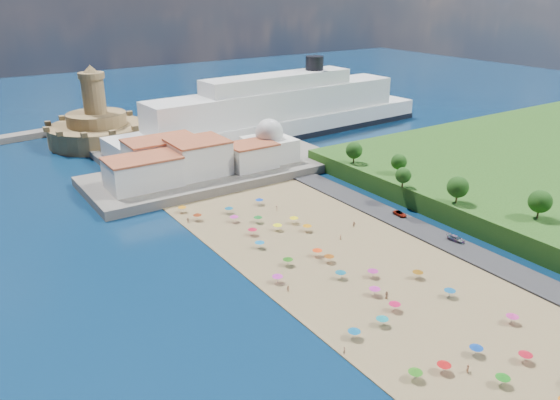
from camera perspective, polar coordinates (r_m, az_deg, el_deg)
ground at (r=130.04m, az=4.68°, el=-7.02°), size 700.00×700.00×0.00m
terrace at (r=191.24m, az=-6.50°, el=2.95°), size 90.00×36.00×3.00m
jetty at (r=214.58m, az=-16.10°, el=4.22°), size 18.00×70.00×2.40m
waterfront_buildings at (r=184.61m, az=-10.27°, el=4.14°), size 57.00×29.00×11.00m
domed_building at (r=196.86m, az=-1.13°, el=5.91°), size 16.00×16.00×15.00m
fortress at (r=241.09m, az=-18.52°, el=7.16°), size 40.00×40.00×32.40m
cruise_ship at (r=239.60m, az=-0.17°, el=8.95°), size 151.91×30.15×32.99m
beach_parasols at (r=120.18m, az=8.39°, el=-8.59°), size 32.91×116.92×2.20m
beachgoers at (r=125.01m, az=7.78°, el=-7.84°), size 39.24×95.35×1.86m
parked_cars at (r=147.14m, az=18.12°, el=-3.96°), size 2.56×57.47×1.36m
hillside_trees at (r=155.22m, az=20.35°, el=0.65°), size 17.36×105.83×7.63m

